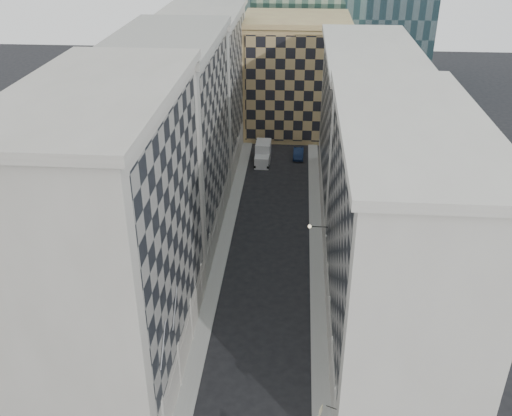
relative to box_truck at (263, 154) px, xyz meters
The scene contains 13 objects.
sidewalk_west 23.95m from the box_truck, 97.00° to the right, with size 1.50×100.00×0.15m, color gray.
sidewalk_east 24.95m from the box_truck, 72.28° to the right, with size 1.50×100.00×0.15m, color gray.
bldg_left_a 44.84m from the box_truck, 101.31° to the right, with size 10.80×22.80×23.70m.
bldg_left_b 24.57m from the box_truck, 112.39° to the right, with size 10.80×22.80×22.70m.
bldg_left_c 12.87m from the box_truck, behind, with size 10.80×22.80×21.70m.
bldg_right_a 41.92m from the box_truck, 71.16° to the right, with size 10.80×26.80×20.70m.
bldg_right_b 19.65m from the box_truck, 41.58° to the right, with size 10.80×28.80×19.70m.
tan_block 16.90m from the box_truck, 72.97° to the left, with size 16.80×14.80×18.80m.
flagpoles_left 48.34m from the box_truck, 94.27° to the right, with size 0.10×6.33×2.33m.
bracket_lamp 30.88m from the box_truck, 77.28° to the right, with size 1.98×0.36×0.36m.
box_truck is the anchor object (origin of this frame).
dark_car 5.77m from the box_truck, 22.37° to the left, with size 1.55×4.45×1.47m, color #0F1B38.
shop_sign 51.32m from the box_truck, 81.81° to the right, with size 1.21×0.64×0.74m.
Camera 1 is at (2.59, -24.95, 34.30)m, focal length 40.00 mm.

